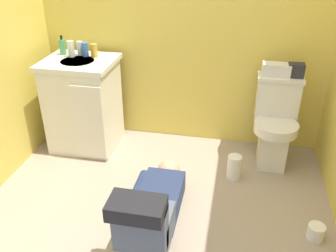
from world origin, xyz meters
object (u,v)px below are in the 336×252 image
(bottle_white, at_px, (71,49))
(bottle_clear, at_px, (80,48))
(person_plumber, at_px, (153,206))
(toilet_paper_roll, at_px, (316,232))
(faucet, at_px, (84,49))
(vanity_cabinet, at_px, (84,104))
(tissue_box, at_px, (276,70))
(soap_dispenser, at_px, (62,47))
(toilet, at_px, (275,123))
(toiletry_bag, at_px, (296,70))
(bottle_blue, at_px, (85,50))
(paper_towel_roll, at_px, (234,167))
(bottle_amber, at_px, (94,51))

(bottle_white, xyz_separation_m, bottle_clear, (0.06, 0.05, -0.01))
(person_plumber, relative_size, toilet_paper_roll, 9.68)
(faucet, bearing_deg, vanity_cabinet, -88.69)
(person_plumber, xyz_separation_m, tissue_box, (0.76, 1.08, 0.62))
(soap_dispenser, bearing_deg, vanity_cabinet, -33.10)
(person_plumber, bearing_deg, toilet_paper_roll, 5.98)
(toilet, height_order, toiletry_bag, toiletry_bag)
(tissue_box, relative_size, bottle_clear, 1.83)
(bottle_blue, xyz_separation_m, paper_towel_roll, (1.34, -0.37, -0.78))
(bottle_blue, relative_size, paper_towel_roll, 0.58)
(bottle_blue, bearing_deg, toiletry_bag, 1.27)
(bottle_clear, distance_m, bottle_amber, 0.14)
(toiletry_bag, xyz_separation_m, soap_dispenser, (-1.96, -0.03, 0.08))
(toiletry_bag, xyz_separation_m, bottle_blue, (-1.74, -0.04, 0.07))
(toilet, relative_size, bottle_white, 5.51)
(toilet, distance_m, tissue_box, 0.44)
(person_plumber, height_order, bottle_blue, bottle_blue)
(bottle_white, bearing_deg, toilet, -0.71)
(paper_towel_roll, xyz_separation_m, toilet_paper_roll, (0.56, -0.56, -0.05))
(toiletry_bag, relative_size, paper_towel_roll, 0.60)
(bottle_clear, bearing_deg, bottle_amber, -12.00)
(toilet_paper_roll, bearing_deg, soap_dispenser, 155.97)
(tissue_box, relative_size, soap_dispenser, 1.33)
(paper_towel_roll, bearing_deg, tissue_box, 58.12)
(faucet, relative_size, bottle_white, 0.74)
(tissue_box, height_order, bottle_white, bottle_white)
(bottle_clear, distance_m, toilet_paper_roll, 2.32)
(tissue_box, distance_m, bottle_clear, 1.65)
(paper_towel_roll, bearing_deg, vanity_cabinet, 169.22)
(person_plumber, xyz_separation_m, toilet_paper_roll, (1.07, 0.11, -0.13))
(bottle_amber, bearing_deg, toilet_paper_roll, -26.91)
(bottle_white, relative_size, paper_towel_roll, 0.66)
(toilet, relative_size, faucet, 7.50)
(vanity_cabinet, distance_m, tissue_box, 1.66)
(soap_dispenser, xyz_separation_m, bottle_amber, (0.30, -0.02, -0.01))
(bottle_clear, xyz_separation_m, toilet_paper_roll, (1.95, -0.95, -0.83))
(soap_dispenser, distance_m, bottle_white, 0.11)
(toilet_paper_roll, bearing_deg, toiletry_bag, 98.90)
(toilet, xyz_separation_m, vanity_cabinet, (-1.66, -0.06, 0.05))
(toiletry_bag, height_order, bottle_amber, bottle_amber)
(toilet_paper_roll, bearing_deg, paper_towel_roll, 135.05)
(paper_towel_roll, relative_size, toilet_paper_roll, 1.87)
(bottle_clear, height_order, bottle_amber, bottle_clear)
(toilet, distance_m, vanity_cabinet, 1.66)
(bottle_white, bearing_deg, soap_dispenser, 156.03)
(toilet, height_order, faucet, faucet)
(faucet, distance_m, bottle_blue, 0.04)
(toilet, bearing_deg, person_plumber, -129.37)
(bottle_clear, bearing_deg, tissue_box, 0.56)
(soap_dispenser, distance_m, paper_towel_roll, 1.78)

